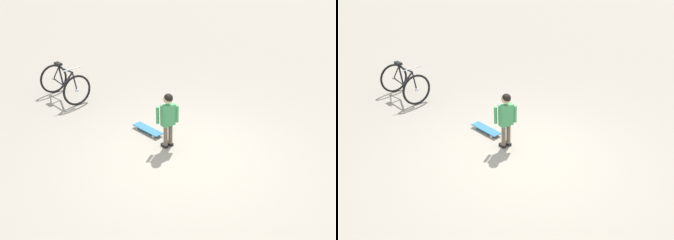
# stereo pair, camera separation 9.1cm
# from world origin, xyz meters

# --- Properties ---
(ground_plane) EXTENTS (50.00, 50.00, 0.00)m
(ground_plane) POSITION_xyz_m (0.00, 0.00, 0.00)
(ground_plane) COLOR #9E9384
(child_person) EXTENTS (0.39, 0.28, 1.06)m
(child_person) POSITION_xyz_m (0.34, -0.29, 0.66)
(child_person) COLOR brown
(child_person) RESTS_ON ground
(skateboard) EXTENTS (0.66, 0.57, 0.07)m
(skateboard) POSITION_xyz_m (0.80, -0.77, 0.06)
(skateboard) COLOR teal
(skateboard) RESTS_ON ground
(bicycle_near) EXTENTS (1.28, 1.21, 0.85)m
(bicycle_near) POSITION_xyz_m (3.00, -2.13, 0.38)
(bicycle_near) COLOR black
(bicycle_near) RESTS_ON ground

